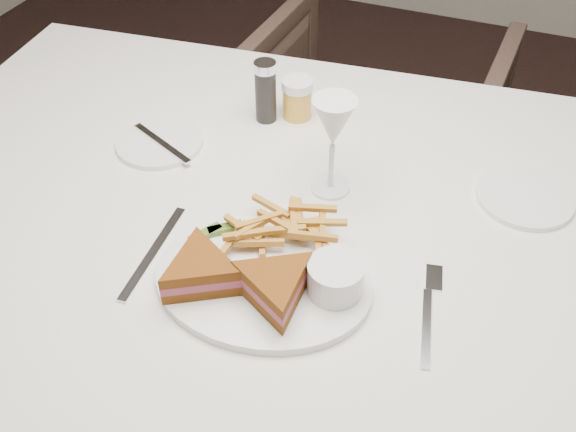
# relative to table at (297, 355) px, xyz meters

# --- Properties ---
(table) EXTENTS (1.61, 1.16, 0.75)m
(table) POSITION_rel_table_xyz_m (0.00, 0.00, 0.00)
(table) COLOR silver
(table) RESTS_ON ground
(chair_far) EXTENTS (0.72, 0.68, 0.71)m
(chair_far) POSITION_rel_table_xyz_m (-0.10, 0.81, -0.02)
(chair_far) COLOR #433129
(chair_far) RESTS_ON ground
(table_setting) EXTENTS (0.81, 0.61, 0.18)m
(table_setting) POSITION_rel_table_xyz_m (-0.01, -0.05, 0.41)
(table_setting) COLOR white
(table_setting) RESTS_ON table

